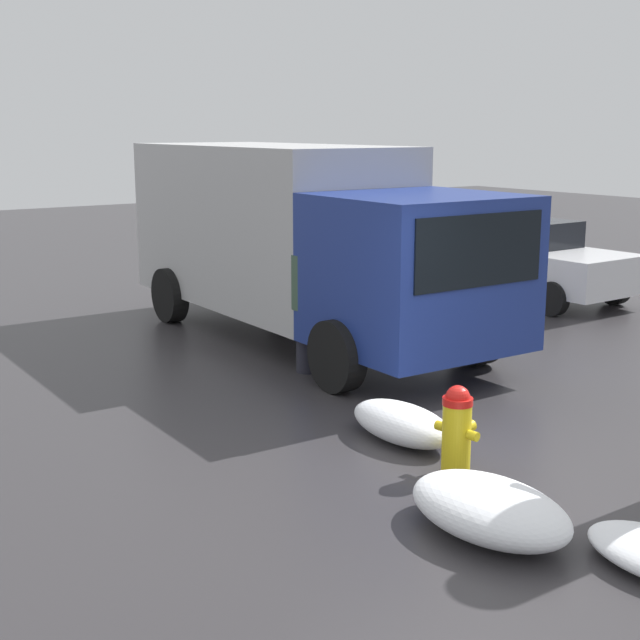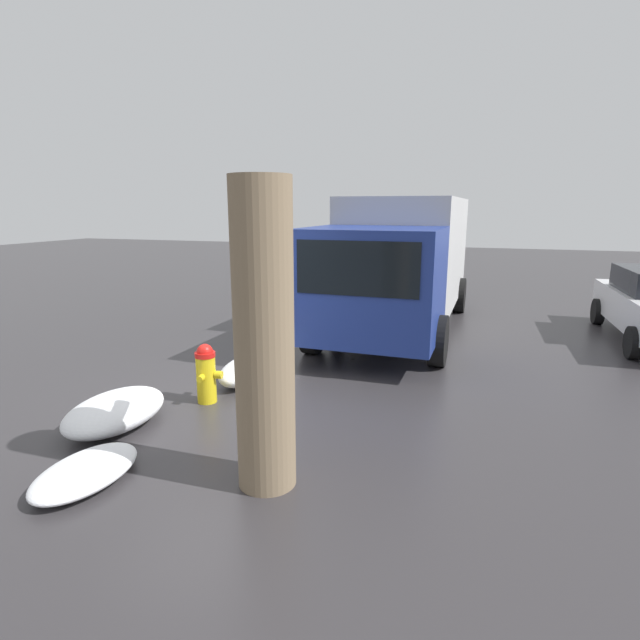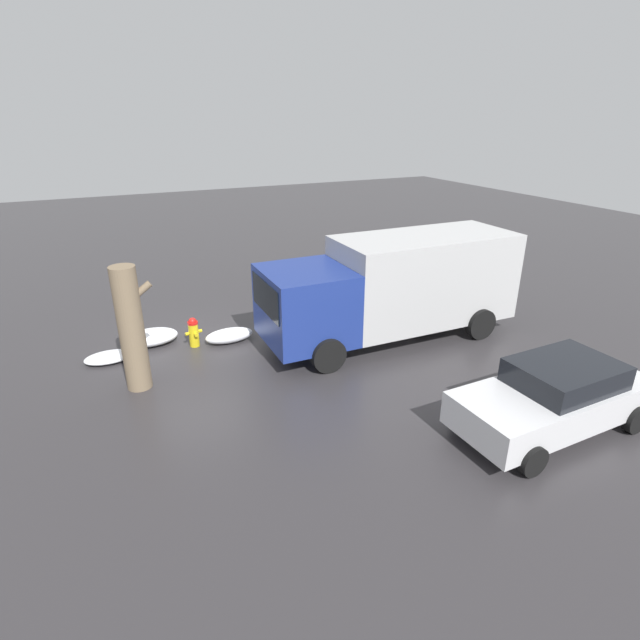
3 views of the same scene
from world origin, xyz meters
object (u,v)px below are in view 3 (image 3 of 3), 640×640
Objects in this scene: delivery_truck at (395,285)px; fire_hydrant at (194,332)px; pedestrian at (327,302)px; tree_trunk at (131,329)px; parked_car at (555,396)px.

fire_hydrant is at bearing 72.27° from delivery_truck.
pedestrian is (3.73, -0.83, 0.55)m from fire_hydrant.
pedestrian is (5.41, 0.87, -0.53)m from tree_trunk.
delivery_truck is at bearing 138.85° from pedestrian.
delivery_truck reaches higher than fire_hydrant.
delivery_truck is 4.10× the size of pedestrian.
tree_trunk is at bearing -53.72° from fire_hydrant.
pedestrian is 6.64m from parked_car.
pedestrian is at bearing 68.58° from fire_hydrant.
parked_car is (5.80, -7.13, 0.32)m from fire_hydrant.
pedestrian reaches higher than parked_car.
parked_car is at bearing 98.32° from pedestrian.
fire_hydrant is at bearing 45.20° from tree_trunk.
delivery_truck is (7.07, -0.14, 0.08)m from tree_trunk.
tree_trunk reaches higher than parked_car.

